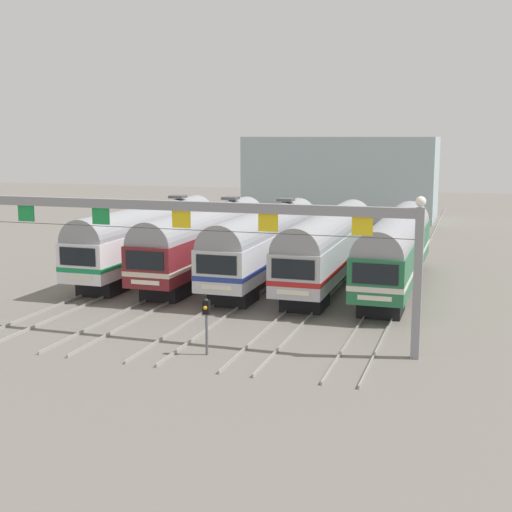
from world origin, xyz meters
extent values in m
plane|color=slate|center=(0.00, 0.00, 0.00)|extent=(160.00, 160.00, 0.00)
cube|color=gray|center=(-9.11, 17.00, 0.07)|extent=(0.07, 70.00, 0.15)
cube|color=gray|center=(-7.67, 17.00, 0.07)|extent=(0.07, 70.00, 0.15)
cube|color=gray|center=(-4.91, 17.00, 0.07)|extent=(0.07, 70.00, 0.15)
cube|color=gray|center=(-3.48, 17.00, 0.07)|extent=(0.07, 70.00, 0.15)
cube|color=gray|center=(-0.72, 17.00, 0.07)|extent=(0.07, 70.00, 0.15)
cube|color=gray|center=(0.72, 17.00, 0.07)|extent=(0.07, 70.00, 0.15)
cube|color=gray|center=(3.48, 17.00, 0.07)|extent=(0.07, 70.00, 0.15)
cube|color=gray|center=(4.91, 17.00, 0.07)|extent=(0.07, 70.00, 0.15)
cube|color=gray|center=(7.67, 17.00, 0.07)|extent=(0.07, 70.00, 0.15)
cube|color=gray|center=(9.11, 17.00, 0.07)|extent=(0.07, 70.00, 0.15)
cube|color=white|center=(-8.39, 0.00, 2.23)|extent=(2.85, 18.00, 2.35)
cube|color=#198C4C|center=(-8.39, 0.00, 1.87)|extent=(2.88, 18.02, 0.28)
cylinder|color=gray|center=(-8.39, 0.00, 3.40)|extent=(2.74, 17.64, 2.74)
cube|color=black|center=(-8.39, -9.02, 2.70)|extent=(2.28, 0.06, 1.03)
cube|color=silver|center=(-8.39, -9.02, 1.47)|extent=(1.71, 0.05, 0.24)
cube|color=black|center=(-8.39, -6.30, 0.53)|extent=(2.28, 2.60, 1.05)
cube|color=black|center=(-8.39, 6.30, 0.53)|extent=(2.28, 2.60, 1.05)
cube|color=#4C4C51|center=(-8.39, 5.04, 4.95)|extent=(1.10, 1.10, 0.20)
cube|color=maroon|center=(-4.19, 0.00, 2.23)|extent=(2.85, 18.00, 2.35)
cube|color=beige|center=(-4.19, 0.00, 1.87)|extent=(2.88, 18.02, 0.28)
cylinder|color=gray|center=(-4.19, 0.00, 3.40)|extent=(2.74, 17.64, 2.74)
cube|color=black|center=(-4.19, -9.02, 2.70)|extent=(2.28, 0.06, 1.03)
cube|color=silver|center=(-4.19, -9.02, 1.47)|extent=(1.71, 0.05, 0.24)
cube|color=black|center=(-4.19, -6.30, 0.53)|extent=(2.28, 2.60, 1.05)
cube|color=black|center=(-4.19, 6.30, 0.53)|extent=(2.28, 2.60, 1.05)
cube|color=#4C4C51|center=(-4.19, 5.04, 4.95)|extent=(1.10, 1.10, 0.20)
cube|color=silver|center=(0.00, 0.00, 2.23)|extent=(2.85, 18.00, 2.35)
cube|color=navy|center=(0.00, 0.00, 1.87)|extent=(2.88, 18.02, 0.28)
cylinder|color=gray|center=(0.00, 0.00, 3.40)|extent=(2.74, 17.64, 2.74)
cube|color=black|center=(0.00, -9.02, 2.70)|extent=(2.28, 0.06, 1.03)
cube|color=silver|center=(0.00, -9.02, 1.47)|extent=(1.71, 0.05, 0.24)
cube|color=black|center=(0.00, -6.30, 0.53)|extent=(2.28, 2.60, 1.05)
cube|color=black|center=(0.00, 6.30, 0.53)|extent=(2.28, 2.60, 1.05)
cube|color=#4C4C51|center=(0.00, 5.04, 4.95)|extent=(1.10, 1.10, 0.20)
cube|color=#B2B5BA|center=(4.19, 0.00, 2.23)|extent=(2.85, 18.00, 2.35)
cube|color=#B21E1E|center=(4.19, 0.00, 1.87)|extent=(2.88, 18.02, 0.28)
cylinder|color=gray|center=(4.19, 0.00, 3.40)|extent=(2.74, 17.64, 2.74)
cube|color=black|center=(4.19, -9.02, 2.70)|extent=(2.28, 0.06, 1.03)
cube|color=silver|center=(4.19, -9.02, 1.47)|extent=(1.71, 0.05, 0.24)
cube|color=black|center=(4.19, -6.30, 0.53)|extent=(2.28, 2.60, 1.05)
cube|color=black|center=(4.19, 6.30, 0.53)|extent=(2.28, 2.60, 1.05)
cube|color=#236B42|center=(8.39, 0.00, 2.23)|extent=(2.85, 18.00, 2.35)
cube|color=silver|center=(8.39, 0.00, 1.87)|extent=(2.88, 18.02, 0.28)
cylinder|color=gray|center=(8.39, 0.00, 3.40)|extent=(2.74, 17.64, 2.74)
cube|color=black|center=(8.39, -9.02, 2.70)|extent=(2.28, 0.06, 1.03)
cube|color=silver|center=(8.39, -9.02, 1.47)|extent=(1.71, 0.05, 0.24)
cube|color=black|center=(8.39, -6.30, 0.53)|extent=(2.28, 2.60, 1.05)
cube|color=black|center=(8.39, 6.30, 0.53)|extent=(2.28, 2.60, 1.05)
cube|color=gray|center=(10.79, -13.50, 3.25)|extent=(0.36, 0.36, 6.50)
cube|color=gray|center=(0.00, -13.50, 6.25)|extent=(21.58, 0.32, 0.44)
cube|color=#198C3F|center=(-8.39, -13.50, 5.63)|extent=(0.90, 0.08, 0.80)
cube|color=#198C3F|center=(-4.19, -13.50, 5.63)|extent=(0.90, 0.08, 0.80)
cube|color=yellow|center=(0.00, -13.50, 5.63)|extent=(0.90, 0.08, 0.80)
cube|color=yellow|center=(4.19, -13.50, 5.63)|extent=(0.90, 0.08, 0.80)
cube|color=yellow|center=(8.39, -13.50, 5.63)|extent=(0.90, 0.08, 0.80)
sphere|color=white|center=(10.79, -13.50, 6.75)|extent=(0.44, 0.44, 0.44)
cylinder|color=#3F382D|center=(0.00, -13.50, 5.15)|extent=(21.58, 0.03, 0.03)
cylinder|color=#59595E|center=(2.10, -15.76, 1.25)|extent=(0.12, 0.12, 2.49)
cube|color=black|center=(2.10, -15.76, 2.14)|extent=(0.28, 0.24, 0.60)
sphere|color=orange|center=(2.10, -15.90, 2.14)|extent=(0.18, 0.18, 0.18)
cube|color=#9EB2B7|center=(-2.14, 37.73, 4.68)|extent=(21.43, 10.00, 9.36)
camera|label=1|loc=(13.00, -43.11, 9.41)|focal=49.11mm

